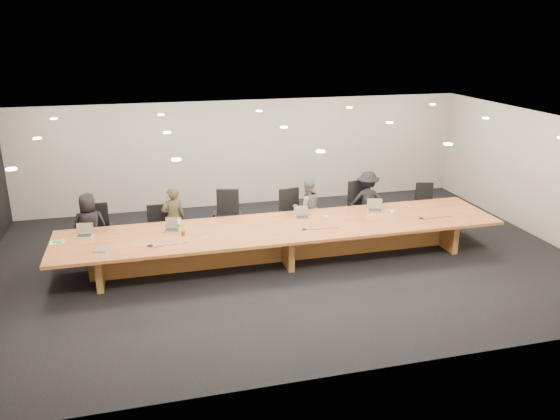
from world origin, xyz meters
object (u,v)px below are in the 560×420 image
Objects in this scene: laptop_d at (302,212)px; mic_left at (150,245)px; av_box at (101,250)px; person_c at (307,208)px; chair_right at (362,207)px; laptop_b at (172,225)px; chair_mid_left at (227,217)px; mic_right at (421,218)px; water_bottle at (179,225)px; chair_far_right at (425,204)px; person_a at (90,226)px; conference_table at (284,237)px; person_b at (174,218)px; chair_far_left at (98,230)px; chair_mid_right at (293,214)px; person_d at (367,201)px; amber_mug at (183,233)px; laptop_a at (84,230)px; paper_cup_near at (326,218)px; paper_cup_far at (392,213)px; laptop_e at (375,205)px; mic_center at (304,229)px.

laptop_d is 2.49× the size of mic_left.
person_c is at bearing 36.20° from av_box.
chair_right is 3.70× the size of laptop_b.
chair_mid_left reaches higher than mic_right.
chair_mid_left reaches higher than water_bottle.
chair_far_right is 3.04m from person_c.
person_c is 2.53m from mic_right.
chair_right reaches higher than av_box.
person_a reaches higher than laptop_d.
chair_mid_left is (-0.95, 1.30, 0.07)m from conference_table.
laptop_d is (-3.39, -0.88, 0.36)m from chair_far_right.
person_b reaches higher than laptop_b.
chair_far_left is 6.81m from mic_right.
laptop_d is (-0.01, -0.75, 0.29)m from chair_mid_right.
chair_mid_right reaches higher than laptop_b.
person_d is 16.15× the size of amber_mug.
conference_table is at bearing -39.73° from chair_mid_left.
person_a is 11.59× the size of mic_left.
laptop_a is 3.79× the size of paper_cup_near.
av_box is at bearing -168.59° from chair_mid_right.
paper_cup_far is at bearing 1.25° from amber_mug.
person_b is 1.19m from amber_mug.
paper_cup_near is at bearing -75.90° from chair_mid_right.
chair_far_right is at bearing 42.98° from laptop_e.
person_c is 1.02m from paper_cup_near.
laptop_b is (-0.09, -0.90, 0.18)m from person_b.
chair_mid_left is at bearing -178.33° from person_a.
person_b reaches higher than laptop_d.
mic_left reaches higher than mic_center.
person_c is 1.53m from laptop_e.
paper_cup_far is at bearing 105.55° from person_d.
laptop_e is at bearing 9.73° from mic_left.
water_bottle is 4.52m from paper_cup_far.
laptop_b is 2.74m from laptop_d.
person_a is 1.82m from laptop_b.
person_a is at bearing -162.46° from chair_mid_left.
mic_left is at bearing 22.89° from person_c.
paper_cup_near is at bearing 8.93° from mic_left.
conference_table is 7.46× the size of chair_right.
water_bottle is 1.72× the size of mic_left.
chair_right is 5.82× the size of water_bottle.
water_bottle reaches higher than mic_left.
person_d reaches higher than chair_mid_left.
mic_left is at bearing 125.58° from person_a.
chair_far_left is 0.77× the size of person_d.
laptop_e is 0.42m from paper_cup_far.
chair_far_right is 8.37× the size of mic_left.
person_b is 2.76m from laptop_d.
chair_mid_left reaches higher than paper_cup_far.
laptop_b is (-3.09, -0.89, 0.19)m from person_c.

